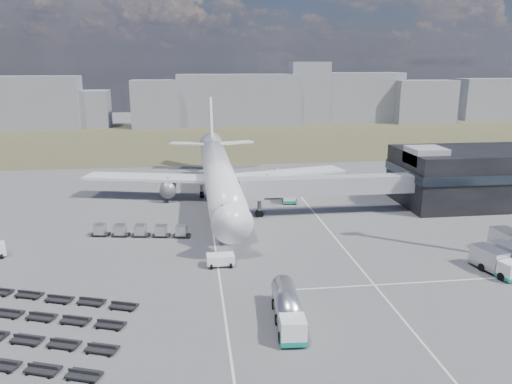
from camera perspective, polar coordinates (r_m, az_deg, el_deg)
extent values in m
plane|color=#565659|center=(65.16, -2.60, -8.38)|extent=(420.00, 420.00, 0.00)
cube|color=#46462A|center=(171.76, -5.76, 6.02)|extent=(420.00, 90.00, 0.01)
cube|color=silver|center=(69.67, -4.61, -6.85)|extent=(0.25, 110.00, 0.01)
cube|color=silver|center=(72.66, 9.79, -6.10)|extent=(0.25, 110.00, 0.01)
cube|color=silver|center=(64.96, 20.93, -9.47)|extent=(40.00, 0.25, 0.01)
cube|color=black|center=(101.15, 24.28, 1.65)|extent=(30.00, 16.00, 10.00)
cube|color=#262D38|center=(100.91, 24.35, 2.31)|extent=(30.40, 16.40, 1.60)
cube|color=#939399|center=(92.80, 18.86, 3.94)|extent=(6.00, 6.00, 3.00)
cube|color=#939399|center=(85.95, 8.28, 0.77)|extent=(29.80, 3.00, 3.00)
cube|color=#939399|center=(82.90, -0.59, 0.41)|extent=(4.00, 3.60, 3.40)
cylinder|color=slate|center=(84.22, 0.39, -1.16)|extent=(0.70, 0.70, 5.10)
cylinder|color=black|center=(84.82, 0.39, -2.52)|extent=(1.40, 0.90, 1.40)
cylinder|color=white|center=(92.15, -4.24, 1.95)|extent=(5.60, 48.00, 5.60)
cone|color=white|center=(66.60, -2.91, -3.01)|extent=(5.60, 5.00, 5.60)
cone|color=white|center=(119.47, -5.03, 5.24)|extent=(5.60, 8.00, 5.60)
cube|color=black|center=(68.27, -3.06, -1.87)|extent=(2.20, 2.00, 0.80)
cube|color=white|center=(97.51, -12.05, 1.64)|extent=(25.59, 11.38, 0.50)
cube|color=white|center=(98.79, 3.16, 2.12)|extent=(25.59, 11.38, 0.50)
cylinder|color=slate|center=(95.73, -9.99, 0.46)|extent=(3.00, 5.00, 3.00)
cylinder|color=slate|center=(96.68, 1.32, 0.82)|extent=(3.00, 5.00, 3.00)
cube|color=white|center=(121.29, -7.68, 5.50)|extent=(9.49, 5.63, 0.35)
cube|color=white|center=(121.72, -2.47, 5.65)|extent=(9.49, 5.63, 0.35)
cube|color=white|center=(121.66, -5.15, 8.12)|extent=(0.50, 9.06, 11.45)
cylinder|color=slate|center=(73.08, -3.22, -4.74)|extent=(0.50, 0.50, 2.50)
cylinder|color=slate|center=(96.88, -6.22, 0.07)|extent=(0.60, 0.60, 2.50)
cylinder|color=slate|center=(97.20, -2.45, 0.19)|extent=(0.60, 0.60, 2.50)
cylinder|color=black|center=(73.34, -3.21, -5.29)|extent=(0.50, 1.20, 1.20)
cube|color=gray|center=(218.70, -26.25, 9.13)|extent=(52.72, 12.00, 20.35)
cube|color=gray|center=(215.17, -19.93, 8.91)|extent=(26.48, 12.00, 14.57)
cube|color=gray|center=(205.37, -11.40, 9.84)|extent=(18.43, 12.00, 18.71)
cube|color=gray|center=(209.46, -2.03, 10.48)|extent=(50.26, 12.00, 20.74)
cube|color=gray|center=(216.54, 6.02, 11.19)|extent=(16.10, 12.00, 25.64)
cube|color=gray|center=(224.04, 11.46, 10.53)|extent=(38.56, 12.00, 21.20)
cube|color=gray|center=(229.50, 18.57, 9.77)|extent=(25.89, 12.00, 18.06)
cube|color=gray|center=(255.60, 25.43, 9.58)|extent=(31.45, 12.00, 18.32)
cube|color=white|center=(48.06, 4.22, -15.39)|extent=(2.54, 2.54, 2.28)
cube|color=#167E6C|center=(48.51, 4.20, -16.30)|extent=(2.65, 2.65, 0.50)
cylinder|color=#B7B7BC|center=(52.09, 3.51, -12.30)|extent=(2.99, 7.60, 2.48)
cube|color=slate|center=(52.61, 3.49, -13.41)|extent=(2.89, 7.59, 0.35)
cylinder|color=black|center=(51.43, 3.69, -14.43)|extent=(2.65, 1.27, 1.09)
cube|color=white|center=(64.81, -4.08, -7.79)|extent=(3.57, 2.06, 1.56)
cube|color=white|center=(94.30, 3.71, -0.09)|extent=(2.92, 6.02, 2.71)
cube|color=#167E6C|center=(94.59, 3.70, -0.75)|extent=(3.02, 6.13, 0.44)
cube|color=white|center=(67.83, 27.03, -7.98)|extent=(2.61, 2.54, 2.09)
cube|color=#167E6C|center=(68.12, 26.95, -8.61)|extent=(2.72, 2.65, 0.43)
cube|color=#B7B7BC|center=(69.77, 25.07, -6.80)|extent=(3.23, 4.79, 2.48)
cube|color=#B7B7BC|center=(72.04, 26.89, -6.35)|extent=(3.23, 4.79, 2.48)
cube|color=#B7B7BC|center=(76.34, 26.87, -5.03)|extent=(3.02, 5.20, 2.83)
cube|color=black|center=(79.17, -17.35, -4.60)|extent=(2.75, 1.97, 0.17)
cube|color=#B7B7BC|center=(78.91, -17.40, -4.04)|extent=(1.80, 1.80, 1.45)
cube|color=black|center=(78.17, -15.21, -4.69)|extent=(2.75, 1.97, 0.17)
cube|color=#B7B7BC|center=(77.91, -15.25, -4.12)|extent=(1.80, 1.80, 1.45)
cube|color=black|center=(77.28, -13.02, -4.77)|extent=(2.75, 1.97, 0.17)
cube|color=#B7B7BC|center=(77.02, -13.06, -4.19)|extent=(1.80, 1.80, 1.45)
cube|color=black|center=(76.51, -10.79, -4.85)|extent=(2.75, 1.97, 0.17)
cube|color=#B7B7BC|center=(76.24, -10.81, -4.27)|extent=(1.80, 1.80, 1.45)
cube|color=black|center=(75.86, -8.50, -4.92)|extent=(2.75, 1.97, 0.17)
cube|color=#B7B7BC|center=(75.59, -8.53, -4.33)|extent=(1.80, 1.80, 1.45)
cube|color=black|center=(54.38, -26.31, -14.52)|extent=(22.14, 9.16, 0.69)
cube|color=black|center=(57.14, -23.78, -12.78)|extent=(18.53, 7.86, 0.69)
cube|color=black|center=(60.05, -21.52, -11.18)|extent=(18.53, 7.86, 0.69)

